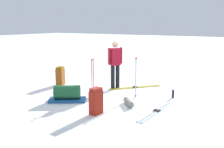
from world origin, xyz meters
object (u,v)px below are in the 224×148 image
object	(u,v)px
ski_pair_near	(135,87)
ski_pair_far	(157,111)
ski_poles_planted_near	(93,76)
thermos_bottle	(173,94)
skier_standing	(115,62)
gear_sled	(67,94)
sleeping_mat_rolled	(128,102)
ski_poles_planted_far	(136,76)
backpack_large_dark	(60,76)
backpack_bright	(96,101)

from	to	relation	value
ski_pair_near	ski_pair_far	world-z (taller)	same
ski_pair_near	ski_poles_planted_near	world-z (taller)	ski_poles_planted_near
ski_pair_near	thermos_bottle	distance (m)	1.69
skier_standing	ski_pair_near	bearing A→B (deg)	-51.81
skier_standing	gear_sled	xyz separation A→B (m)	(-2.10, 0.43, -0.73)
sleeping_mat_rolled	skier_standing	bearing A→B (deg)	41.78
ski_poles_planted_near	gear_sled	xyz separation A→B (m)	(-0.84, 0.34, -0.46)
sleeping_mat_rolled	ski_poles_planted_far	bearing A→B (deg)	12.23
skier_standing	ski_pair_far	xyz separation A→B (m)	(-1.56, -2.22, -0.94)
skier_standing	ski_pair_near	xyz separation A→B (m)	(0.46, -0.58, -0.94)
thermos_bottle	ski_pair_far	bearing A→B (deg)	-178.29
ski_pair_far	backpack_large_dark	distance (m)	4.35
ski_pair_near	gear_sled	xyz separation A→B (m)	(-2.56, 1.01, 0.21)
ski_pair_far	ski_poles_planted_near	size ratio (longest dim) A/B	1.59
ski_poles_planted_far	ski_pair_near	bearing A→B (deg)	26.65
ski_poles_planted_near	sleeping_mat_rolled	bearing A→B (deg)	-98.65
ski_pair_far	backpack_large_dark	size ratio (longest dim) A/B	2.77
skier_standing	gear_sled	distance (m)	2.27
backpack_large_dark	skier_standing	bearing A→B (deg)	-71.93
ski_poles_planted_far	thermos_bottle	distance (m)	1.32
backpack_large_dark	thermos_bottle	world-z (taller)	backpack_large_dark
skier_standing	thermos_bottle	bearing A→B (deg)	-92.60
ski_pair_far	thermos_bottle	xyz separation A→B (m)	(1.47, 0.04, 0.12)
ski_pair_far	backpack_bright	xyz separation A→B (m)	(-0.99, 1.28, 0.33)
ski_pair_far	ski_poles_planted_near	world-z (taller)	ski_poles_planted_near
skier_standing	ski_poles_planted_near	xyz separation A→B (m)	(-1.26, 0.08, -0.27)
backpack_large_dark	ski_poles_planted_near	xyz separation A→B (m)	(-0.60, -1.94, 0.34)
backpack_large_dark	backpack_bright	size ratio (longest dim) A/B	1.01
skier_standing	backpack_bright	size ratio (longest dim) A/B	2.44
ski_pair_far	thermos_bottle	size ratio (longest dim) A/B	7.45
ski_pair_far	sleeping_mat_rolled	size ratio (longest dim) A/B	3.52
ski_pair_far	gear_sled	xyz separation A→B (m)	(-0.54, 2.65, 0.21)
skier_standing	sleeping_mat_rolled	world-z (taller)	skier_standing
ski_pair_near	thermos_bottle	size ratio (longest dim) A/B	6.16
sleeping_mat_rolled	thermos_bottle	world-z (taller)	thermos_bottle
ski_poles_planted_far	thermos_bottle	size ratio (longest dim) A/B	4.92
skier_standing	ski_poles_planted_far	xyz separation A→B (m)	(-0.68, -1.15, -0.24)
skier_standing	ski_poles_planted_near	distance (m)	1.30
gear_sled	sleeping_mat_rolled	xyz separation A→B (m)	(0.62, -1.75, -0.13)
skier_standing	ski_poles_planted_far	bearing A→B (deg)	-120.50
skier_standing	ski_poles_planted_far	world-z (taller)	skier_standing
skier_standing	ski_pair_far	distance (m)	2.87
ski_pair_near	backpack_bright	distance (m)	3.05
ski_pair_near	backpack_large_dark	size ratio (longest dim) A/B	2.28
gear_sled	sleeping_mat_rolled	size ratio (longest dim) A/B	2.11
sleeping_mat_rolled	thermos_bottle	bearing A→B (deg)	-31.79
ski_poles_planted_far	gear_sled	size ratio (longest dim) A/B	1.10
ski_pair_near	ski_pair_far	size ratio (longest dim) A/B	0.83
backpack_bright	ski_poles_planted_near	size ratio (longest dim) A/B	0.57
backpack_bright	ski_poles_planted_far	distance (m)	1.92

